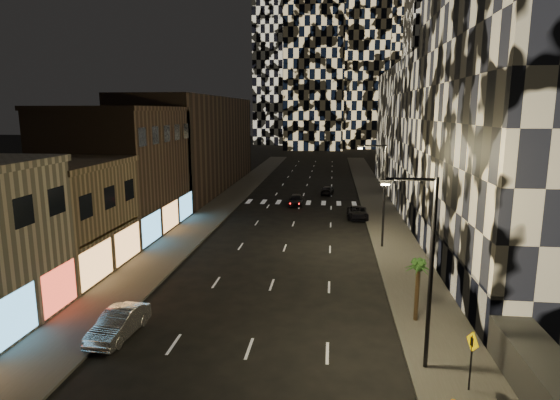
% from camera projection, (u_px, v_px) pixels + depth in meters
% --- Properties ---
extents(sidewalk_left, '(4.00, 120.00, 0.15)m').
position_uv_depth(sidewalk_left, '(227.00, 200.00, 63.13)').
color(sidewalk_left, '#47443F').
rests_on(sidewalk_left, ground).
extents(sidewalk_right, '(4.00, 120.00, 0.15)m').
position_uv_depth(sidewalk_right, '(377.00, 204.00, 60.93)').
color(sidewalk_right, '#47443F').
rests_on(sidewalk_right, ground).
extents(curb_left, '(0.20, 120.00, 0.15)m').
position_uv_depth(curb_left, '(242.00, 201.00, 62.90)').
color(curb_left, '#4C4C47').
rests_on(curb_left, ground).
extents(curb_right, '(0.20, 120.00, 0.15)m').
position_uv_depth(curb_right, '(361.00, 203.00, 61.16)').
color(curb_right, '#4C4C47').
rests_on(curb_right, ground).
extents(retail_tan, '(10.00, 10.00, 8.00)m').
position_uv_depth(retail_tan, '(48.00, 220.00, 34.86)').
color(retail_tan, '#846E4F').
rests_on(retail_tan, ground).
extents(retail_brown, '(10.00, 15.00, 12.00)m').
position_uv_depth(retail_brown, '(120.00, 172.00, 46.68)').
color(retail_brown, '#463528').
rests_on(retail_brown, ground).
extents(retail_filler_left, '(10.00, 40.00, 14.00)m').
position_uv_depth(retail_filler_left, '(196.00, 143.00, 72.35)').
color(retail_filler_left, '#463528').
rests_on(retail_filler_left, ground).
extents(midrise_base, '(0.60, 25.00, 3.00)m').
position_uv_depth(midrise_base, '(440.00, 251.00, 35.52)').
color(midrise_base, '#383838').
rests_on(midrise_base, ground).
extents(plinth_right, '(2.00, 8.00, 2.00)m').
position_uv_depth(plinth_right, '(544.00, 380.00, 19.43)').
color(plinth_right, '#383838').
rests_on(plinth_right, ground).
extents(midrise_filler_right, '(16.00, 40.00, 18.00)m').
position_uv_depth(midrise_filler_right, '(448.00, 133.00, 64.98)').
color(midrise_filler_right, '#232326').
rests_on(midrise_filler_right, ground).
extents(streetlight_near, '(2.55, 0.25, 9.00)m').
position_uv_depth(streetlight_near, '(426.00, 261.00, 21.08)').
color(streetlight_near, black).
rests_on(streetlight_near, sidewalk_right).
extents(streetlight_far, '(2.55, 0.25, 9.00)m').
position_uv_depth(streetlight_far, '(382.00, 188.00, 40.60)').
color(streetlight_far, black).
rests_on(streetlight_far, sidewalk_right).
extents(car_silver_parked, '(1.93, 4.61, 1.48)m').
position_uv_depth(car_silver_parked, '(119.00, 324.00, 25.11)').
color(car_silver_parked, '#A7A7AC').
rests_on(car_silver_parked, ground).
extents(car_dark_midlane, '(1.79, 4.32, 1.46)m').
position_uv_depth(car_dark_midlane, '(296.00, 200.00, 60.04)').
color(car_dark_midlane, black).
rests_on(car_dark_midlane, ground).
extents(car_dark_oncoming, '(2.01, 4.15, 1.16)m').
position_uv_depth(car_dark_oncoming, '(327.00, 190.00, 68.08)').
color(car_dark_oncoming, black).
rests_on(car_dark_oncoming, ground).
extents(car_dark_rightlane, '(2.23, 4.81, 1.34)m').
position_uv_depth(car_dark_rightlane, '(358.00, 213.00, 52.79)').
color(car_dark_rightlane, black).
rests_on(car_dark_rightlane, ground).
extents(ped_sign, '(0.26, 0.88, 2.68)m').
position_uv_depth(ped_sign, '(472.00, 351.00, 19.85)').
color(ped_sign, black).
rests_on(ped_sign, sidewalk_right).
extents(palm_tree, '(1.85, 1.85, 3.65)m').
position_uv_depth(palm_tree, '(418.00, 270.00, 26.38)').
color(palm_tree, '#47331E').
rests_on(palm_tree, sidewalk_right).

